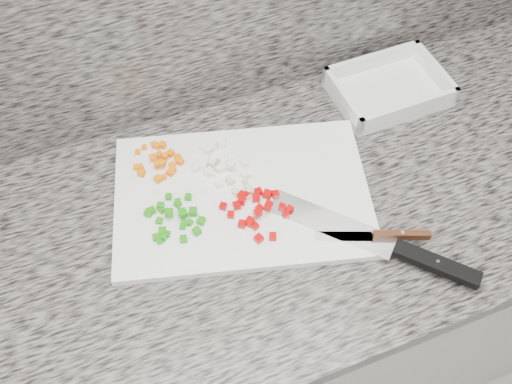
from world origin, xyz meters
The scene contains 11 objects.
cabinet centered at (0.00, 1.44, 0.43)m, with size 3.92×0.62×0.86m, color silver.
countertop centered at (0.00, 1.44, 0.88)m, with size 3.96×0.64×0.04m, color #69655D.
cutting_board centered at (0.02, 1.48, 0.91)m, with size 0.48×0.32×0.02m, color white.
carrot_pile centered at (-0.10, 1.61, 0.92)m, with size 0.10×0.10×0.02m.
onion_pile centered at (0.00, 1.56, 0.92)m, with size 0.11×0.11×0.02m.
green_pepper_pile centered at (-0.12, 1.47, 0.92)m, with size 0.10×0.11×0.02m.
red_pepper_pile centered at (0.03, 1.43, 0.92)m, with size 0.13×0.12×0.02m.
garlic_pile centered at (0.02, 1.49, 0.92)m, with size 0.05×0.07×0.01m.
chef_knife centered at (0.23, 1.27, 0.92)m, with size 0.29×0.31×0.02m.
paring_knife centered at (0.22, 1.30, 0.92)m, with size 0.19×0.09×0.02m.
tray centered at (0.41, 1.62, 0.92)m, with size 0.24×0.17×0.05m.
Camera 1 is at (-0.18, 0.91, 1.79)m, focal length 40.00 mm.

